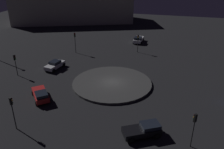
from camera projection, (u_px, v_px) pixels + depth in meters
ground_plane at (112, 84)px, 37.51m from camera, size 119.55×119.55×0.00m
roundabout_island at (112, 83)px, 37.44m from camera, size 12.68×12.68×0.33m
car_black at (143, 130)px, 25.85m from camera, size 3.64×4.54×1.49m
car_red at (41, 95)px, 32.90m from camera, size 4.44×4.18×1.47m
car_silver at (55, 65)px, 42.71m from camera, size 4.45×2.59×1.48m
car_white at (138, 39)px, 57.17m from camera, size 4.58×2.27×1.55m
traffic_light_northwest at (12, 107)px, 26.00m from camera, size 0.40×0.37×4.21m
traffic_light_east at (138, 40)px, 49.88m from camera, size 0.37×0.32×3.89m
traffic_light_northeast at (75, 39)px, 49.45m from camera, size 0.39×0.38×4.45m
traffic_light_north at (15, 61)px, 39.28m from camera, size 0.31×0.36×3.77m
traffic_light_southwest at (194, 124)px, 23.39m from camera, size 0.39×0.39×4.07m
store_building at (73, 7)px, 77.23m from camera, size 26.14×40.26×9.28m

